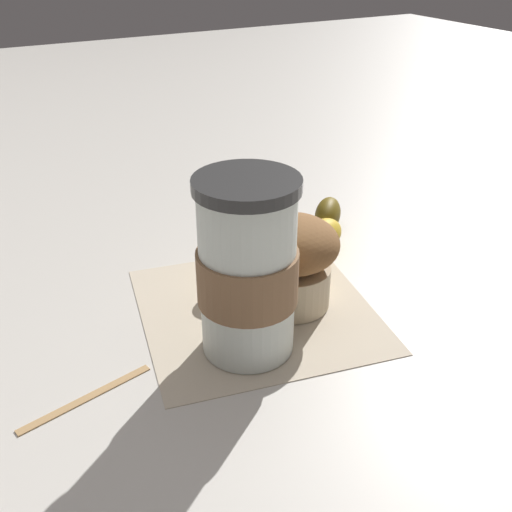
# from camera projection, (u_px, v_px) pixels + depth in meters

# --- Properties ---
(ground_plane) EXTENTS (3.00, 3.00, 0.00)m
(ground_plane) POSITION_uv_depth(u_px,v_px,m) (256.00, 310.00, 0.56)
(ground_plane) COLOR beige
(paper_napkin) EXTENTS (0.25, 0.25, 0.00)m
(paper_napkin) POSITION_uv_depth(u_px,v_px,m) (256.00, 309.00, 0.56)
(paper_napkin) COLOR beige
(paper_napkin) RESTS_ON ground_plane
(coffee_cup) EXTENTS (0.08, 0.08, 0.15)m
(coffee_cup) POSITION_uv_depth(u_px,v_px,m) (247.00, 270.00, 0.48)
(coffee_cup) COLOR silver
(coffee_cup) RESTS_ON paper_napkin
(muffin) EXTENTS (0.09, 0.09, 0.09)m
(muffin) POSITION_uv_depth(u_px,v_px,m) (292.00, 259.00, 0.55)
(muffin) COLOR beige
(muffin) RESTS_ON paper_napkin
(banana) EXTENTS (0.13, 0.22, 0.04)m
(banana) POSITION_uv_depth(u_px,v_px,m) (297.00, 246.00, 0.63)
(banana) COLOR gold
(banana) RESTS_ON paper_napkin
(wooden_stirrer) EXTENTS (0.03, 0.11, 0.00)m
(wooden_stirrer) POSITION_uv_depth(u_px,v_px,m) (87.00, 398.00, 0.46)
(wooden_stirrer) COLOR tan
(wooden_stirrer) RESTS_ON ground_plane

